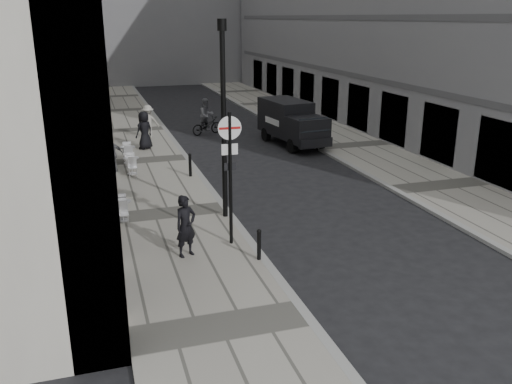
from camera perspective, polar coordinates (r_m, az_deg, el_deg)
sidewalk at (r=26.48m, az=-11.58°, el=3.20°), size 4.00×60.00×0.12m
far_sidewalk at (r=29.56m, az=10.17°, el=4.82°), size 4.00×60.00×0.12m
walking_man at (r=15.41m, az=-7.41°, el=-3.58°), size 0.78×0.66×1.80m
sign_post at (r=15.64m, az=-2.74°, el=3.23°), size 0.68×0.10×3.98m
lamppost at (r=17.72m, az=-3.44°, el=8.44°), size 0.29×0.29×6.47m
bollard_near at (r=15.22m, az=0.32°, el=-5.63°), size 0.11×0.11×0.85m
bollard_far at (r=23.29m, az=-6.95°, el=2.77°), size 0.12×0.12×0.94m
panel_van at (r=29.42m, az=3.69°, el=7.51°), size 2.43×5.17×2.35m
cyclist at (r=32.26m, az=-5.23°, el=7.51°), size 2.08×1.36×2.12m
pedestrian_a at (r=24.48m, az=-14.89°, el=3.86°), size 0.98×0.49×1.61m
pedestrian_b at (r=31.13m, az=-11.29°, el=7.26°), size 1.20×0.69×1.85m
pedestrian_c at (r=28.52m, az=-11.67°, el=6.38°), size 1.13×1.02×1.94m
cafe_table_near at (r=18.61m, az=-13.92°, el=-1.75°), size 0.63×1.43×0.81m
cafe_table_mid at (r=24.10m, az=-12.96°, el=2.87°), size 0.66×1.50×0.85m
cafe_table_far at (r=25.95m, az=-13.33°, el=3.98°), size 0.71×1.61×0.91m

